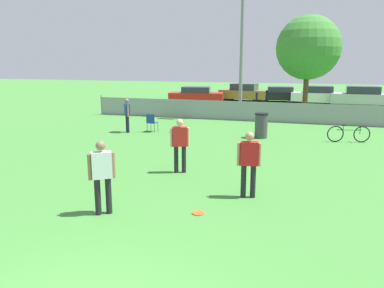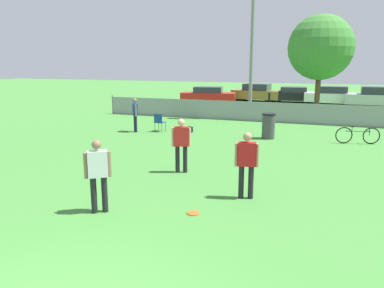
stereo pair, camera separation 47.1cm
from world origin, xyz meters
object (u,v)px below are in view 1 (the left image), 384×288
at_px(frisbee_disc, 198,213).
at_px(tree_near_pole, 308,48).
at_px(parked_car_dark, 280,94).
at_px(folding_chair_sideline, 152,121).
at_px(gear_bag_sideline, 179,130).
at_px(parked_car_white, 318,95).
at_px(parked_car_silver, 362,96).
at_px(parked_car_red, 196,95).
at_px(player_defender_red, 180,142).
at_px(bicycle_sideline, 349,134).
at_px(player_receiver_white, 102,172).
at_px(player_thrower_red, 249,160).
at_px(parked_car_tan, 244,92).
at_px(light_pole, 242,33).
at_px(spectator_in_blue, 127,113).
at_px(trash_bin, 261,125).

bearing_deg(frisbee_disc, tree_near_pole, 84.09).
height_order(tree_near_pole, parked_car_dark, tree_near_pole).
height_order(tree_near_pole, folding_chair_sideline, tree_near_pole).
height_order(gear_bag_sideline, parked_car_white, parked_car_white).
height_order(frisbee_disc, parked_car_silver, parked_car_silver).
bearing_deg(parked_car_red, player_defender_red, -84.51).
bearing_deg(parked_car_silver, parked_car_dark, 171.75).
height_order(bicycle_sideline, parked_car_dark, parked_car_dark).
relative_size(player_receiver_white, parked_car_dark, 0.39).
relative_size(bicycle_sideline, gear_bag_sideline, 2.92).
xyz_separation_m(player_thrower_red, bicycle_sideline, (2.91, 7.78, -0.59)).
height_order(player_receiver_white, parked_car_tan, player_receiver_white).
bearing_deg(bicycle_sideline, player_receiver_white, -133.41).
distance_m(player_thrower_red, parked_car_red, 22.61).
distance_m(light_pole, parked_car_dark, 11.67).
bearing_deg(bicycle_sideline, parked_car_dark, 91.34).
bearing_deg(folding_chair_sideline, light_pole, -116.16).
height_order(tree_near_pole, parked_car_red, tree_near_pole).
distance_m(player_receiver_white, parked_car_silver, 26.02).
bearing_deg(parked_car_silver, parked_car_tan, 175.05).
bearing_deg(player_receiver_white, parked_car_dark, 49.88).
xyz_separation_m(light_pole, player_receiver_white, (-0.19, -15.05, -3.95)).
xyz_separation_m(light_pole, player_thrower_red, (2.63, -13.06, -3.95)).
bearing_deg(parked_car_silver, player_receiver_white, -106.61).
distance_m(folding_chair_sideline, gear_bag_sideline, 1.34).
bearing_deg(parked_car_dark, player_receiver_white, -99.61).
distance_m(frisbee_disc, folding_chair_sideline, 10.16).
bearing_deg(player_defender_red, parked_car_white, 58.21).
xyz_separation_m(player_receiver_white, parked_car_silver, (7.88, 24.79, -0.24)).
distance_m(spectator_in_blue, trash_bin, 6.25).
distance_m(folding_chair_sideline, bicycle_sideline, 8.75).
relative_size(player_defender_red, spectator_in_blue, 1.02).
distance_m(parked_car_dark, parked_car_white, 3.09).
bearing_deg(light_pole, player_defender_red, -88.32).
relative_size(player_receiver_white, spectator_in_blue, 1.02).
relative_size(player_receiver_white, parked_car_tan, 0.38).
bearing_deg(trash_bin, parked_car_tan, 102.50).
bearing_deg(folding_chair_sideline, parked_car_red, -77.98).
bearing_deg(light_pole, folding_chair_sideline, -119.96).
xyz_separation_m(light_pole, bicycle_sideline, (5.53, -5.28, -4.54)).
bearing_deg(spectator_in_blue, parked_car_tan, -45.51).
bearing_deg(parked_car_red, frisbee_disc, -83.04).
height_order(tree_near_pole, frisbee_disc, tree_near_pole).
height_order(frisbee_disc, parked_car_white, parked_car_white).
xyz_separation_m(frisbee_disc, gear_bag_sideline, (-3.71, 9.11, 0.12)).
height_order(player_thrower_red, folding_chair_sideline, player_thrower_red).
bearing_deg(folding_chair_sideline, trash_bin, -175.05).
xyz_separation_m(folding_chair_sideline, parked_car_silver, (10.90, 15.32, 0.20)).
height_order(player_thrower_red, parked_car_dark, player_thrower_red).
bearing_deg(player_thrower_red, trash_bin, 83.68).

